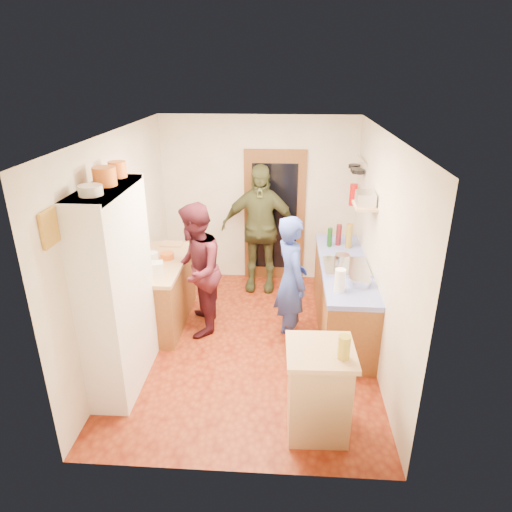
# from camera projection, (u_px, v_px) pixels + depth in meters

# --- Properties ---
(floor) EXTENTS (3.00, 4.00, 0.02)m
(floor) POSITION_uv_depth(u_px,v_px,m) (249.00, 343.00, 5.81)
(floor) COLOR maroon
(floor) RESTS_ON ground
(ceiling) EXTENTS (3.00, 4.00, 0.02)m
(ceiling) POSITION_uv_depth(u_px,v_px,m) (248.00, 132.00, 4.79)
(ceiling) COLOR silver
(ceiling) RESTS_ON ground
(wall_back) EXTENTS (3.00, 0.02, 2.60)m
(wall_back) POSITION_uv_depth(u_px,v_px,m) (259.00, 200.00, 7.15)
(wall_back) COLOR silver
(wall_back) RESTS_ON ground
(wall_front) EXTENTS (3.00, 0.02, 2.60)m
(wall_front) POSITION_uv_depth(u_px,v_px,m) (227.00, 346.00, 3.45)
(wall_front) COLOR silver
(wall_front) RESTS_ON ground
(wall_left) EXTENTS (0.02, 4.00, 2.60)m
(wall_left) POSITION_uv_depth(u_px,v_px,m) (121.00, 245.00, 5.39)
(wall_left) COLOR silver
(wall_left) RESTS_ON ground
(wall_right) EXTENTS (0.02, 4.00, 2.60)m
(wall_right) POSITION_uv_depth(u_px,v_px,m) (380.00, 251.00, 5.21)
(wall_right) COLOR silver
(wall_right) RESTS_ON ground
(door_frame) EXTENTS (0.95, 0.06, 2.10)m
(door_frame) POSITION_uv_depth(u_px,v_px,m) (274.00, 217.00, 7.19)
(door_frame) COLOR brown
(door_frame) RESTS_ON ground
(door_glass) EXTENTS (0.70, 0.02, 1.70)m
(door_glass) POSITION_uv_depth(u_px,v_px,m) (274.00, 217.00, 7.16)
(door_glass) COLOR black
(door_glass) RESTS_ON door_frame
(hutch_body) EXTENTS (0.40, 1.20, 2.20)m
(hutch_body) POSITION_uv_depth(u_px,v_px,m) (117.00, 291.00, 4.72)
(hutch_body) COLOR white
(hutch_body) RESTS_ON ground
(hutch_top_shelf) EXTENTS (0.40, 1.14, 0.04)m
(hutch_top_shelf) POSITION_uv_depth(u_px,v_px,m) (104.00, 189.00, 4.30)
(hutch_top_shelf) COLOR white
(hutch_top_shelf) RESTS_ON hutch_body
(plate_stack) EXTENTS (0.21, 0.21, 0.09)m
(plate_stack) POSITION_uv_depth(u_px,v_px,m) (90.00, 190.00, 4.01)
(plate_stack) COLOR white
(plate_stack) RESTS_ON hutch_top_shelf
(orange_pot_a) EXTENTS (0.22, 0.22, 0.18)m
(orange_pot_a) POSITION_uv_depth(u_px,v_px,m) (105.00, 176.00, 4.31)
(orange_pot_a) COLOR orange
(orange_pot_a) RESTS_ON hutch_top_shelf
(orange_pot_b) EXTENTS (0.18, 0.18, 0.16)m
(orange_pot_b) POSITION_uv_depth(u_px,v_px,m) (117.00, 169.00, 4.64)
(orange_pot_b) COLOR orange
(orange_pot_b) RESTS_ON hutch_top_shelf
(left_counter_base) EXTENTS (0.60, 1.40, 0.85)m
(left_counter_base) POSITION_uv_depth(u_px,v_px,m) (163.00, 294.00, 6.12)
(left_counter_base) COLOR brown
(left_counter_base) RESTS_ON ground
(left_counter_top) EXTENTS (0.64, 1.44, 0.05)m
(left_counter_top) POSITION_uv_depth(u_px,v_px,m) (160.00, 263.00, 5.95)
(left_counter_top) COLOR tan
(left_counter_top) RESTS_ON left_counter_base
(toaster) EXTENTS (0.27, 0.22, 0.17)m
(toaster) POSITION_uv_depth(u_px,v_px,m) (154.00, 269.00, 5.49)
(toaster) COLOR white
(toaster) RESTS_ON left_counter_top
(kettle) EXTENTS (0.18, 0.18, 0.18)m
(kettle) POSITION_uv_depth(u_px,v_px,m) (152.00, 259.00, 5.77)
(kettle) COLOR white
(kettle) RESTS_ON left_counter_top
(orange_bowl) EXTENTS (0.20, 0.20, 0.08)m
(orange_bowl) POSITION_uv_depth(u_px,v_px,m) (167.00, 256.00, 6.00)
(orange_bowl) COLOR orange
(orange_bowl) RESTS_ON left_counter_top
(chopping_board) EXTENTS (0.31, 0.23, 0.02)m
(chopping_board) POSITION_uv_depth(u_px,v_px,m) (172.00, 244.00, 6.47)
(chopping_board) COLOR tan
(chopping_board) RESTS_ON left_counter_top
(right_counter_base) EXTENTS (0.60, 2.20, 0.84)m
(right_counter_base) POSITION_uv_depth(u_px,v_px,m) (342.00, 298.00, 6.03)
(right_counter_base) COLOR brown
(right_counter_base) RESTS_ON ground
(right_counter_top) EXTENTS (0.62, 2.22, 0.06)m
(right_counter_top) POSITION_uv_depth(u_px,v_px,m) (345.00, 267.00, 5.85)
(right_counter_top) COLOR #081AB5
(right_counter_top) RESTS_ON right_counter_base
(hob) EXTENTS (0.55, 0.58, 0.04)m
(hob) POSITION_uv_depth(u_px,v_px,m) (346.00, 267.00, 5.73)
(hob) COLOR silver
(hob) RESTS_ON right_counter_top
(pot_on_hob) EXTENTS (0.19, 0.19, 0.12)m
(pot_on_hob) POSITION_uv_depth(u_px,v_px,m) (342.00, 259.00, 5.75)
(pot_on_hob) COLOR silver
(pot_on_hob) RESTS_ON hob
(bottle_a) EXTENTS (0.07, 0.07, 0.27)m
(bottle_a) POSITION_uv_depth(u_px,v_px,m) (330.00, 237.00, 6.38)
(bottle_a) COLOR #143F14
(bottle_a) RESTS_ON right_counter_top
(bottle_b) EXTENTS (0.09, 0.09, 0.30)m
(bottle_b) POSITION_uv_depth(u_px,v_px,m) (339.00, 235.00, 6.42)
(bottle_b) COLOR #591419
(bottle_b) RESTS_ON right_counter_top
(bottle_c) EXTENTS (0.09, 0.09, 0.34)m
(bottle_c) POSITION_uv_depth(u_px,v_px,m) (349.00, 236.00, 6.31)
(bottle_c) COLOR olive
(bottle_c) RESTS_ON right_counter_top
(paper_towel) EXTENTS (0.15, 0.15, 0.27)m
(paper_towel) POSITION_uv_depth(u_px,v_px,m) (340.00, 280.00, 5.11)
(paper_towel) COLOR white
(paper_towel) RESTS_ON right_counter_top
(mixing_bowl) EXTENTS (0.32, 0.32, 0.10)m
(mixing_bowl) POSITION_uv_depth(u_px,v_px,m) (360.00, 281.00, 5.27)
(mixing_bowl) COLOR silver
(mixing_bowl) RESTS_ON right_counter_top
(island_base) EXTENTS (0.57, 0.57, 0.86)m
(island_base) POSITION_uv_depth(u_px,v_px,m) (318.00, 392.00, 4.27)
(island_base) COLOR tan
(island_base) RESTS_ON ground
(island_top) EXTENTS (0.64, 0.64, 0.05)m
(island_top) POSITION_uv_depth(u_px,v_px,m) (321.00, 352.00, 4.09)
(island_top) COLOR tan
(island_top) RESTS_ON island_base
(cutting_board) EXTENTS (0.36, 0.29, 0.02)m
(cutting_board) POSITION_uv_depth(u_px,v_px,m) (315.00, 347.00, 4.14)
(cutting_board) COLOR white
(cutting_board) RESTS_ON island_top
(oil_jar) EXTENTS (0.11, 0.11, 0.22)m
(oil_jar) POSITION_uv_depth(u_px,v_px,m) (344.00, 347.00, 3.92)
(oil_jar) COLOR #AD9E2D
(oil_jar) RESTS_ON island_top
(pan_rail) EXTENTS (0.02, 0.65, 0.02)m
(pan_rail) POSITION_uv_depth(u_px,v_px,m) (362.00, 160.00, 6.32)
(pan_rail) COLOR silver
(pan_rail) RESTS_ON wall_right
(pan_hang_a) EXTENTS (0.18, 0.18, 0.05)m
(pan_hang_a) POSITION_uv_depth(u_px,v_px,m) (358.00, 171.00, 6.21)
(pan_hang_a) COLOR black
(pan_hang_a) RESTS_ON pan_rail
(pan_hang_b) EXTENTS (0.16, 0.16, 0.05)m
(pan_hang_b) POSITION_uv_depth(u_px,v_px,m) (356.00, 170.00, 6.41)
(pan_hang_b) COLOR black
(pan_hang_b) RESTS_ON pan_rail
(pan_hang_c) EXTENTS (0.17, 0.17, 0.05)m
(pan_hang_c) POSITION_uv_depth(u_px,v_px,m) (354.00, 166.00, 6.59)
(pan_hang_c) COLOR black
(pan_hang_c) RESTS_ON pan_rail
(wall_shelf) EXTENTS (0.26, 0.42, 0.03)m
(wall_shelf) POSITION_uv_depth(u_px,v_px,m) (365.00, 206.00, 5.47)
(wall_shelf) COLOR tan
(wall_shelf) RESTS_ON wall_right
(radio) EXTENTS (0.23, 0.31, 0.15)m
(radio) POSITION_uv_depth(u_px,v_px,m) (365.00, 198.00, 5.44)
(radio) COLOR silver
(radio) RESTS_ON wall_shelf
(ext_bracket) EXTENTS (0.06, 0.10, 0.04)m
(ext_bracket) POSITION_uv_depth(u_px,v_px,m) (357.00, 198.00, 6.71)
(ext_bracket) COLOR black
(ext_bracket) RESTS_ON wall_right
(fire_extinguisher) EXTENTS (0.11, 0.11, 0.32)m
(fire_extinguisher) POSITION_uv_depth(u_px,v_px,m) (353.00, 195.00, 6.70)
(fire_extinguisher) COLOR red
(fire_extinguisher) RESTS_ON wall_right
(picture_frame) EXTENTS (0.03, 0.25, 0.30)m
(picture_frame) POSITION_uv_depth(u_px,v_px,m) (49.00, 228.00, 3.67)
(picture_frame) COLOR gold
(picture_frame) RESTS_ON wall_left
(person_hob) EXTENTS (0.58, 0.70, 1.65)m
(person_hob) POSITION_uv_depth(u_px,v_px,m) (294.00, 281.00, 5.56)
(person_hob) COLOR #2B3F95
(person_hob) RESTS_ON ground
(person_left) EXTENTS (0.74, 0.90, 1.73)m
(person_left) POSITION_uv_depth(u_px,v_px,m) (198.00, 269.00, 5.79)
(person_left) COLOR #41141E
(person_left) RESTS_ON ground
(person_back) EXTENTS (1.17, 0.52, 1.96)m
(person_back) POSITION_uv_depth(u_px,v_px,m) (260.00, 229.00, 6.87)
(person_back) COLOR #3B4023
(person_back) RESTS_ON ground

